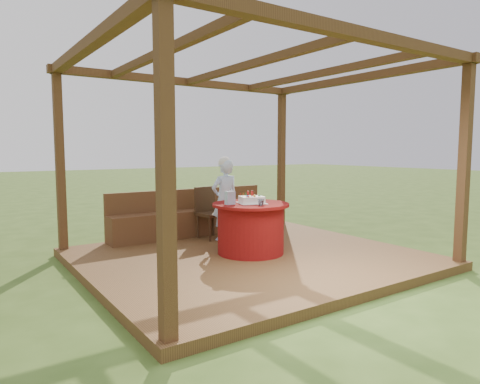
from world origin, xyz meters
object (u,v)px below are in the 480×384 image
object	(u,v)px
table	(251,228)
chair	(209,210)
drinking_glass	(261,202)
elderly_woman	(225,198)
gift_bag	(230,198)
bench	(193,220)
birthday_cake	(252,200)

from	to	relation	value
table	chair	bearing A→B (deg)	88.04
table	drinking_glass	world-z (taller)	drinking_glass
elderly_woman	gift_bag	world-z (taller)	elderly_woman
bench	gift_bag	world-z (taller)	gift_bag
gift_bag	drinking_glass	size ratio (longest dim) A/B	2.01
chair	drinking_glass	size ratio (longest dim) A/B	9.29
birthday_cake	drinking_glass	world-z (taller)	birthday_cake
bench	elderly_woman	size ratio (longest dim) A/B	2.17
elderly_woman	drinking_glass	xyz separation A→B (m)	(-0.21, -1.27, 0.08)
gift_bag	table	bearing A→B (deg)	-7.48
birthday_cake	table	bearing A→B (deg)	134.20
chair	birthday_cake	size ratio (longest dim) A/B	1.83
table	elderly_woman	size ratio (longest dim) A/B	0.80
elderly_woman	drinking_glass	bearing A→B (deg)	-99.44
bench	drinking_glass	size ratio (longest dim) A/B	32.19
table	bench	bearing A→B (deg)	92.23
birthday_cake	drinking_glass	size ratio (longest dim) A/B	5.07
elderly_woman	gift_bag	size ratio (longest dim) A/B	7.38
bench	chair	distance (m)	0.44
table	birthday_cake	world-z (taller)	birthday_cake
gift_bag	drinking_glass	distance (m)	0.45
chair	gift_bag	size ratio (longest dim) A/B	4.62
bench	chair	world-z (taller)	chair
gift_bag	drinking_glass	world-z (taller)	gift_bag
chair	drinking_glass	world-z (taller)	chair
birthday_cake	gift_bag	world-z (taller)	gift_bag
birthday_cake	bench	bearing A→B (deg)	92.52
table	elderly_woman	distance (m)	1.05
birthday_cake	gift_bag	bearing A→B (deg)	169.45
table	drinking_glass	bearing A→B (deg)	-97.21
table	birthday_cake	bearing A→B (deg)	-45.80
chair	gift_bag	xyz separation A→B (m)	(-0.37, -1.23, 0.35)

